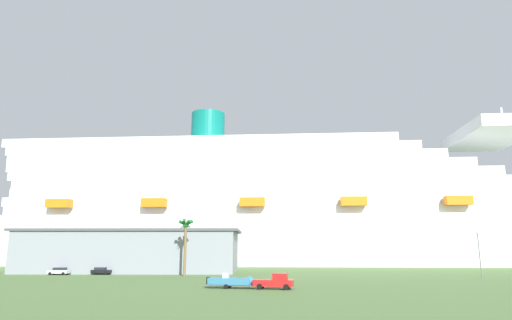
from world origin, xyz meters
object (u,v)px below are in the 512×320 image
Objects in this scene: small_boat_on_trailer at (236,282)px; parked_car_silver_sedan at (61,271)px; street_lamp at (482,248)px; palm_tree at (188,231)px; parked_car_black_coupe at (104,271)px; cruise_ship at (299,214)px; pickup_truck at (277,282)px.

small_boat_on_trailer is 1.95× the size of parked_car_silver_sedan.
small_boat_on_trailer is 0.98× the size of street_lamp.
palm_tree is 2.68× the size of parked_car_silver_sedan.
small_boat_on_trailer is 31.05m from palm_tree.
street_lamp is 76.76m from parked_car_black_coupe.
cruise_ship reaches higher than street_lamp.
palm_tree is 29.68m from parked_car_silver_sedan.
palm_tree is at bearing 167.33° from street_lamp.
cruise_ship is 69.55m from palm_tree.
palm_tree reaches higher than street_lamp.
cruise_ship reaches higher than pickup_truck.
parked_car_black_coupe is at bearing 7.61° from parked_car_silver_sedan.
cruise_ship is 93.22m from small_boat_on_trailer.
pickup_truck is 0.50× the size of palm_tree.
street_lamp reaches higher than small_boat_on_trailer.
parked_car_silver_sedan is at bearing 168.39° from street_lamp.
palm_tree is (-29.50, -62.43, -8.30)m from cruise_ship.
pickup_truck is 5.96m from small_boat_on_trailer.
street_lamp is (25.66, -74.84, -11.94)m from cruise_ship.
cruise_ship is at bearing 82.51° from pickup_truck.
small_boat_on_trailer is at bearing -160.80° from street_lamp.
street_lamp is at bearing 23.51° from pickup_truck.
small_boat_on_trailer is 0.73× the size of palm_tree.
parked_car_silver_sedan is (-83.23, 17.10, -4.80)m from street_lamp.
parked_car_black_coupe is (-19.24, 5.87, -8.44)m from palm_tree.
parked_car_black_coupe and parked_car_silver_sedan have the same top height.
pickup_truck is at bearing -12.00° from small_boat_on_trailer.
parked_car_black_coupe is 1.01× the size of parked_car_silver_sedan.
palm_tree is at bearing 121.31° from pickup_truck.
palm_tree reaches higher than parked_car_black_coupe.
street_lamp is 2.00× the size of parked_car_silver_sedan.
parked_car_black_coupe is (-30.92, 33.42, -0.13)m from small_boat_on_trailer.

